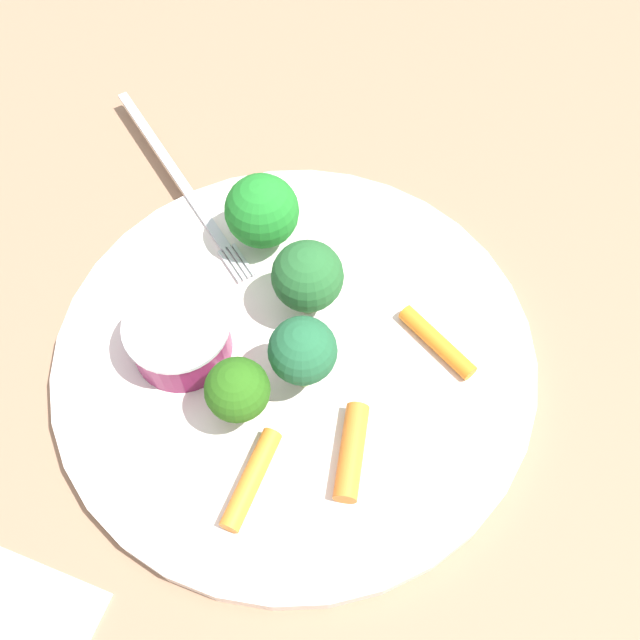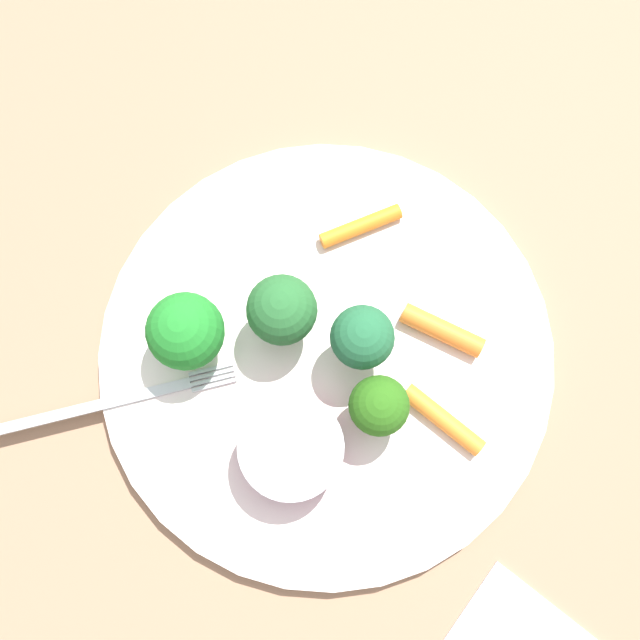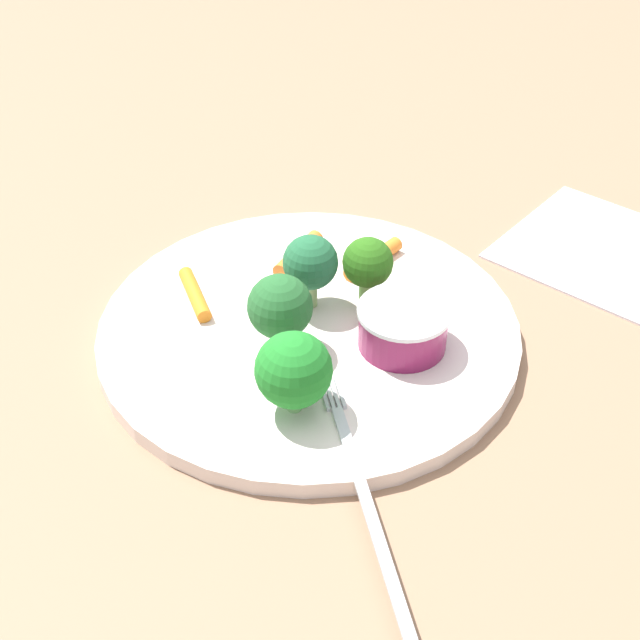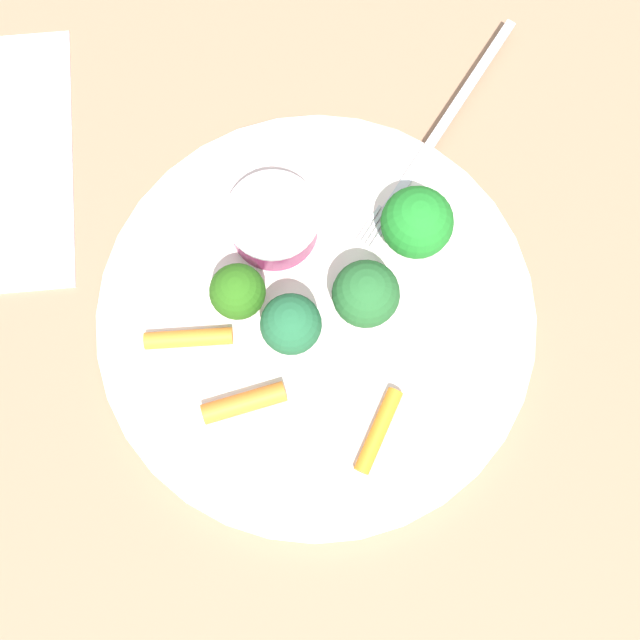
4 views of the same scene
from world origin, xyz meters
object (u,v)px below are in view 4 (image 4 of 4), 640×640
broccoli_floret_0 (238,292)px  fork (438,133)px  broccoli_floret_2 (417,223)px  broccoli_floret_1 (291,325)px  sauce_cup (274,222)px  broccoli_floret_3 (366,297)px  carrot_stick_2 (190,345)px  plate (316,319)px  carrot_stick_1 (244,403)px  carrot_stick_0 (379,431)px

broccoli_floret_0 → fork: 0.18m
broccoli_floret_2 → broccoli_floret_1: bearing=-60.5°
sauce_cup → broccoli_floret_3: 0.08m
broccoli_floret_2 → broccoli_floret_3: 0.06m
carrot_stick_2 → fork: 0.22m
plate → sauce_cup: bearing=-166.0°
fork → broccoli_floret_1: bearing=-45.4°
sauce_cup → broccoli_floret_3: bearing=35.7°
fork → broccoli_floret_2: bearing=-25.2°
broccoli_floret_0 → broccoli_floret_2: broccoli_floret_2 is taller
broccoli_floret_3 → fork: size_ratio=0.37×
sauce_cup → broccoli_floret_1: (0.07, -0.00, 0.02)m
broccoli_floret_3 → carrot_stick_1: broccoli_floret_3 is taller
plate → broccoli_floret_1: broccoli_floret_1 is taller
sauce_cup → plate: bearing=14.0°
broccoli_floret_1 → carrot_stick_1: bearing=-45.4°
broccoli_floret_2 → carrot_stick_2: (0.04, -0.16, -0.03)m
sauce_cup → broccoli_floret_2: broccoli_floret_2 is taller
broccoli_floret_2 → fork: broccoli_floret_2 is taller
plate → carrot_stick_1: (0.05, -0.06, 0.01)m
broccoli_floret_1 → broccoli_floret_3: bearing=100.3°
sauce_cup → carrot_stick_2: 0.10m
fork → plate: bearing=-43.7°
broccoli_floret_1 → broccoli_floret_2: size_ratio=1.01×
plate → broccoli_floret_1: (0.01, -0.02, 0.04)m
plate → broccoli_floret_3: broccoli_floret_3 is taller
broccoli_floret_2 → fork: bearing=154.8°
carrot_stick_0 → carrot_stick_2: 0.13m
carrot_stick_1 → carrot_stick_2: carrot_stick_1 is taller
broccoli_floret_0 → broccoli_floret_2: size_ratio=0.89×
broccoli_floret_1 → fork: bearing=134.6°
sauce_cup → broccoli_floret_3: (0.07, 0.05, 0.02)m
carrot_stick_0 → plate: bearing=-163.3°
sauce_cup → carrot_stick_0: bearing=15.5°
broccoli_floret_1 → fork: broccoli_floret_1 is taller
broccoli_floret_1 → broccoli_floret_3: (-0.01, 0.05, -0.00)m
broccoli_floret_3 → fork: (-0.11, 0.07, -0.03)m
plate → broccoli_floret_3: (0.00, 0.03, 0.04)m
sauce_cup → fork: bearing=111.1°
plate → carrot_stick_0: (0.08, 0.02, 0.01)m
broccoli_floret_2 → sauce_cup: bearing=-104.8°
plate → broccoli_floret_2: bearing=119.1°
broccoli_floret_3 → carrot_stick_0: 0.08m
sauce_cup → broccoli_floret_0: broccoli_floret_0 is taller
plate → carrot_stick_1: bearing=-49.1°
broccoli_floret_1 → carrot_stick_2: (-0.01, -0.07, -0.03)m
plate → sauce_cup: (-0.06, -0.02, 0.02)m
broccoli_floret_1 → carrot_stick_0: bearing=30.7°
plate → broccoli_floret_2: 0.09m
broccoli_floret_2 → carrot_stick_0: 0.13m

